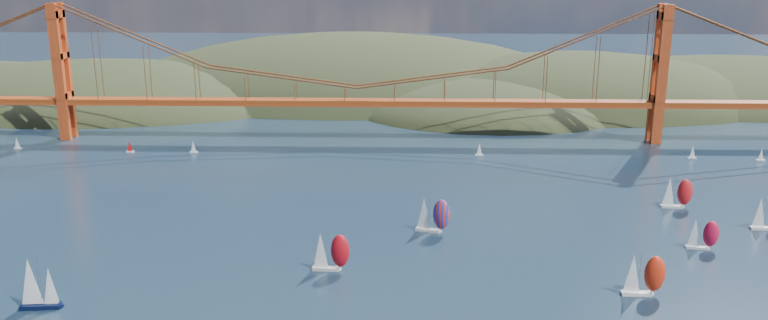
{
  "coord_description": "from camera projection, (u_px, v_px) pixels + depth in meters",
  "views": [
    {
      "loc": [
        19.2,
        -117.61,
        74.21
      ],
      "look_at": [
        13.24,
        90.0,
        16.48
      ],
      "focal_mm": 35.0,
      "sensor_mm": 36.0,
      "label": 1
    }
  ],
  "objects": [
    {
      "name": "distant_boat_1",
      "position": [
        17.0,
        143.0,
        292.3
      ],
      "size": [
        3.0,
        2.0,
        4.7
      ],
      "color": "silver",
      "rests_on": "ground"
    },
    {
      "name": "racer_2",
      "position": [
        702.0,
        234.0,
        192.77
      ],
      "size": [
        7.95,
        4.04,
        8.94
      ],
      "rotation": [
        0.0,
        0.0,
        -0.18
      ],
      "color": "silver",
      "rests_on": "ground"
    },
    {
      "name": "bridge",
      "position": [
        353.0,
        61.0,
        298.44
      ],
      "size": [
        552.0,
        12.0,
        55.0
      ],
      "color": "#933610",
      "rests_on": "ground"
    },
    {
      "name": "racer_3",
      "position": [
        677.0,
        192.0,
        224.04
      ],
      "size": [
        8.98,
        3.83,
        10.22
      ],
      "rotation": [
        0.0,
        0.0,
        -0.08
      ],
      "color": "silver",
      "rests_on": "ground"
    },
    {
      "name": "racer_1",
      "position": [
        643.0,
        274.0,
        166.49
      ],
      "size": [
        9.33,
        3.81,
        10.73
      ],
      "rotation": [
        0.0,
        0.0,
        -0.03
      ],
      "color": "white",
      "rests_on": "ground"
    },
    {
      "name": "distant_boat_2",
      "position": [
        130.0,
        146.0,
        287.29
      ],
      "size": [
        3.0,
        2.0,
        4.7
      ],
      "color": "silver",
      "rests_on": "ground"
    },
    {
      "name": "distant_boat_8",
      "position": [
        479.0,
        149.0,
        282.5
      ],
      "size": [
        3.0,
        2.0,
        4.7
      ],
      "color": "silver",
      "rests_on": "ground"
    },
    {
      "name": "distant_boat_5",
      "position": [
        761.0,
        155.0,
        275.25
      ],
      "size": [
        3.0,
        2.0,
        4.7
      ],
      "color": "silver",
      "rests_on": "ground"
    },
    {
      "name": "racer_rwb",
      "position": [
        432.0,
        214.0,
        204.5
      ],
      "size": [
        9.76,
        5.9,
        10.93
      ],
      "rotation": [
        0.0,
        0.0,
        -0.3
      ],
      "color": "silver",
      "rests_on": "ground"
    },
    {
      "name": "racer_4",
      "position": [
        768.0,
        213.0,
        206.33
      ],
      "size": [
        8.74,
        3.59,
        10.02
      ],
      "rotation": [
        0.0,
        0.0,
        -0.04
      ],
      "color": "white",
      "rests_on": "ground"
    },
    {
      "name": "headlands",
      "position": [
        453.0,
        119.0,
        403.77
      ],
      "size": [
        725.0,
        225.0,
        96.0
      ],
      "color": "black",
      "rests_on": "ground"
    },
    {
      "name": "distant_boat_3",
      "position": [
        193.0,
        147.0,
        286.4
      ],
      "size": [
        3.0,
        2.0,
        4.7
      ],
      "color": "silver",
      "rests_on": "ground"
    },
    {
      "name": "sloop_navy",
      "position": [
        36.0,
        284.0,
        160.08
      ],
      "size": [
        8.52,
        5.11,
        12.92
      ],
      "rotation": [
        0.0,
        0.0,
        0.11
      ],
      "color": "black",
      "rests_on": "ground"
    },
    {
      "name": "distant_boat_4",
      "position": [
        693.0,
        152.0,
        278.51
      ],
      "size": [
        3.0,
        2.0,
        4.7
      ],
      "color": "silver",
      "rests_on": "ground"
    },
    {
      "name": "racer_0",
      "position": [
        330.0,
        251.0,
        179.63
      ],
      "size": [
        9.23,
        3.86,
        10.53
      ],
      "rotation": [
        0.0,
        0.0,
        -0.06
      ],
      "color": "silver",
      "rests_on": "ground"
    }
  ]
}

